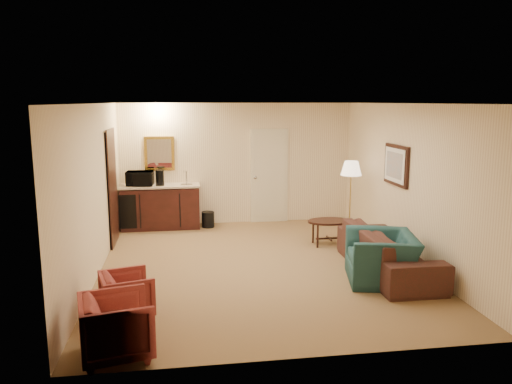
# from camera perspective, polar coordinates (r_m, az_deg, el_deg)

# --- Properties ---
(ground) EXTENTS (6.00, 6.00, 0.00)m
(ground) POSITION_cam_1_polar(r_m,az_deg,el_deg) (8.20, 0.26, -8.40)
(ground) COLOR olive
(ground) RESTS_ON ground
(room_walls) EXTENTS (5.02, 6.01, 2.61)m
(room_walls) POSITION_cam_1_polar(r_m,az_deg,el_deg) (8.56, -1.16, 4.19)
(room_walls) COLOR #F5E2B8
(room_walls) RESTS_ON ground
(wetbar_cabinet) EXTENTS (1.64, 0.58, 0.92)m
(wetbar_cabinet) POSITION_cam_1_polar(r_m,az_deg,el_deg) (10.63, -10.84, -1.65)
(wetbar_cabinet) COLOR #391412
(wetbar_cabinet) RESTS_ON ground
(sofa) EXTENTS (0.70, 2.34, 0.91)m
(sofa) POSITION_cam_1_polar(r_m,az_deg,el_deg) (8.03, 14.89, -5.75)
(sofa) COLOR black
(sofa) RESTS_ON ground
(teal_armchair) EXTENTS (0.93, 1.22, 0.96)m
(teal_armchair) POSITION_cam_1_polar(r_m,az_deg,el_deg) (7.63, 14.19, -6.40)
(teal_armchair) COLOR #1E474B
(teal_armchair) RESTS_ON ground
(rose_chair_near) EXTENTS (0.70, 0.73, 0.62)m
(rose_chair_near) POSITION_cam_1_polar(r_m,az_deg,el_deg) (6.49, -14.53, -11.02)
(rose_chair_near) COLOR #993C32
(rose_chair_near) RESTS_ON ground
(rose_chair_far) EXTENTS (0.80, 0.83, 0.73)m
(rose_chair_far) POSITION_cam_1_polar(r_m,az_deg,el_deg) (5.54, -15.66, -14.28)
(rose_chair_far) COLOR #993C32
(rose_chair_far) RESTS_ON ground
(coffee_table) EXTENTS (0.81, 0.55, 0.47)m
(coffee_table) POSITION_cam_1_polar(r_m,az_deg,el_deg) (9.39, 8.36, -4.59)
(coffee_table) COLOR black
(coffee_table) RESTS_ON ground
(floor_lamp) EXTENTS (0.41, 0.41, 1.51)m
(floor_lamp) POSITION_cam_1_polar(r_m,az_deg,el_deg) (9.86, 10.71, -0.82)
(floor_lamp) COLOR gold
(floor_lamp) RESTS_ON ground
(waste_bin) EXTENTS (0.30, 0.30, 0.33)m
(waste_bin) POSITION_cam_1_polar(r_m,az_deg,el_deg) (10.63, -5.51, -3.14)
(waste_bin) COLOR black
(waste_bin) RESTS_ON ground
(microwave) EXTENTS (0.56, 0.34, 0.36)m
(microwave) POSITION_cam_1_polar(r_m,az_deg,el_deg) (10.52, -13.14, 1.70)
(microwave) COLOR black
(microwave) RESTS_ON wetbar_cabinet
(coffee_maker) EXTENTS (0.20, 0.20, 0.32)m
(coffee_maker) POSITION_cam_1_polar(r_m,az_deg,el_deg) (10.47, -10.93, 1.61)
(coffee_maker) COLOR black
(coffee_maker) RESTS_ON wetbar_cabinet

